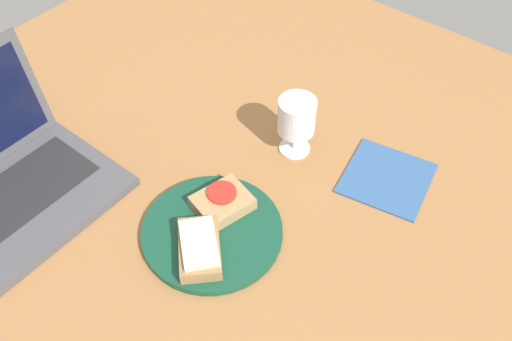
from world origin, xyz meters
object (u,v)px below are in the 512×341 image
laptop (9,176)px  napkin (387,178)px  sandwich_with_tomato (222,202)px  sandwich_with_cheese (199,248)px  wine_glass (297,119)px  plate (212,232)px

laptop → napkin: size_ratio=2.04×
sandwich_with_tomato → napkin: sandwich_with_tomato is taller
sandwich_with_cheese → sandwich_with_tomato: size_ratio=1.16×
sandwich_with_tomato → wine_glass: wine_glass is taller
plate → wine_glass: bearing=2.4°
sandwich_with_tomato → laptop: bearing=122.3°
wine_glass → napkin: wine_glass is taller
laptop → napkin: laptop is taller
sandwich_with_tomato → napkin: size_ratio=0.72×
plate → napkin: bearing=-29.7°
plate → wine_glass: (25.17, 1.04, 7.38)cm
laptop → napkin: 68.27cm
wine_glass → napkin: bearing=-75.8°
sandwich_with_cheese → wine_glass: wine_glass is taller
plate → laptop: laptop is taller
sandwich_with_cheese → napkin: 37.81cm
wine_glass → laptop: size_ratio=0.39×
laptop → sandwich_with_cheese: bearing=-73.2°
wine_glass → laptop: (-40.74, 32.94, -3.67)cm
plate → sandwich_with_tomato: bearing=20.1°
wine_glass → napkin: 20.14cm
sandwich_with_cheese → napkin: size_ratio=0.83×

